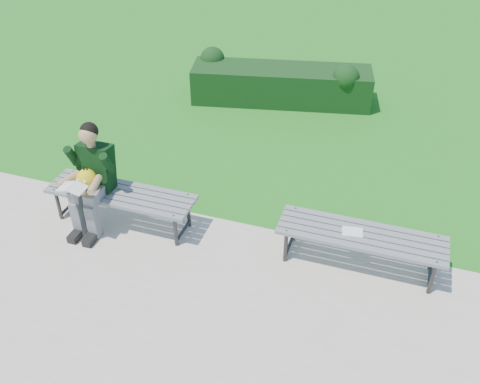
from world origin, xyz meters
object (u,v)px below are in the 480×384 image
object	(u,v)px
bench_left	(121,196)
paper_sheet	(352,232)
bench_right	(361,238)
hedge	(281,83)
seated_boy	(91,175)

from	to	relation	value
bench_left	paper_sheet	xyz separation A→B (m)	(2.73, 0.14, 0.06)
bench_right	paper_sheet	size ratio (longest dim) A/B	7.40
bench_right	bench_left	bearing A→B (deg)	-177.06
bench_left	bench_right	distance (m)	2.83
hedge	bench_right	bearing A→B (deg)	-63.28
bench_right	paper_sheet	distance (m)	0.12
hedge	seated_boy	bearing A→B (deg)	-107.31
seated_boy	paper_sheet	bearing A→B (deg)	4.52
bench_right	paper_sheet	bearing A→B (deg)	180.00
paper_sheet	bench_left	bearing A→B (deg)	-176.95
bench_left	hedge	bearing A→B (deg)	76.39
bench_left	seated_boy	xyz separation A→B (m)	(-0.30, -0.09, 0.30)
hedge	bench_right	xyz separation A→B (m)	(1.88, -3.74, 0.09)
seated_boy	paper_sheet	world-z (taller)	seated_boy
hedge	seated_boy	distance (m)	4.19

